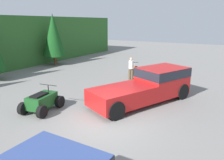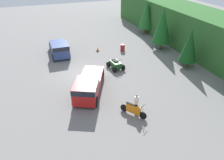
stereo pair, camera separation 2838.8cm
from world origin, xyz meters
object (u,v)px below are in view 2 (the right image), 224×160
pickup_truck_red (88,85)px  rider_person (136,103)px  dirt_bike (133,110)px  pickup_truck_second (59,48)px  steel_barrel (123,48)px  quad_atv (116,65)px  traffic_cone (98,49)px

pickup_truck_red → rider_person: (3.86, 2.90, -0.03)m
rider_person → dirt_bike: bearing=-86.5°
pickup_truck_second → pickup_truck_red: bearing=7.1°
dirt_bike → rider_person: size_ratio=1.14×
pickup_truck_second → rider_person: size_ratio=2.99×
steel_barrel → pickup_truck_second: bearing=-99.5°
pickup_truck_second → dirt_bike: 14.49m
rider_person → steel_barrel: rider_person is taller
pickup_truck_red → dirt_bike: (4.12, 2.54, -0.47)m
pickup_truck_second → steel_barrel: 8.14m
dirt_bike → quad_atv: bearing=133.3°
pickup_truck_second → quad_atv: size_ratio=2.30×
quad_atv → traffic_cone: 5.57m
pickup_truck_second → steel_barrel: size_ratio=5.81×
dirt_bike → pickup_truck_red: bearing=176.0°
rider_person → traffic_cone: bearing=144.0°
dirt_bike → steel_barrel: bearing=125.5°
pickup_truck_red → pickup_truck_second: same height
pickup_truck_second → rider_person: 14.32m
steel_barrel → rider_person: bearing=-17.7°
pickup_truck_second → steel_barrel: (1.34, 8.01, -0.52)m
pickup_truck_red → rider_person: bearing=61.5°
pickup_truck_second → traffic_cone: bearing=86.6°
dirt_bike → quad_atv: (-8.11, 1.59, -0.01)m
dirt_bike → pickup_truck_second: bearing=159.1°
pickup_truck_red → pickup_truck_second: 9.94m
pickup_truck_red → traffic_cone: (-9.54, 3.73, -0.71)m
dirt_bike → steel_barrel: (-12.66, 4.32, -0.06)m
rider_person → pickup_truck_second: bearing=163.9°
pickup_truck_red → dirt_bike: 4.87m
quad_atv → steel_barrel: (-4.54, 2.73, -0.04)m
pickup_truck_red → rider_person: pickup_truck_red is taller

